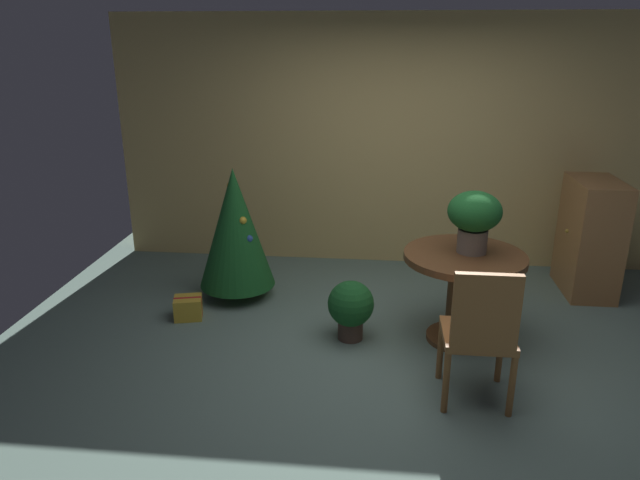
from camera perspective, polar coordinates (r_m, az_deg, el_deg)
ground_plane at (r=4.63m, az=7.62°, el=-11.61°), size 6.60×6.60×0.00m
back_wall_panel at (r=6.27m, az=7.71°, el=9.30°), size 6.00×0.10×2.60m
round_dining_table at (r=4.80m, az=13.72°, el=-3.95°), size 0.96×0.96×0.75m
flower_vase at (r=4.67m, az=14.78°, el=2.28°), size 0.42×0.42×0.49m
wooden_chair_near at (r=3.99m, az=15.34°, el=-8.48°), size 0.46×0.46×1.00m
holiday_tree at (r=5.47m, az=-8.25°, el=1.17°), size 0.71×0.71×1.25m
gift_box_gold at (r=5.33m, az=-12.71°, el=-6.44°), size 0.28×0.26×0.19m
wooden_cabinet at (r=6.14m, az=24.80°, el=0.25°), size 0.45×0.73×1.10m
potted_plant at (r=4.78m, az=3.01°, el=-6.49°), size 0.38×0.38×0.50m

